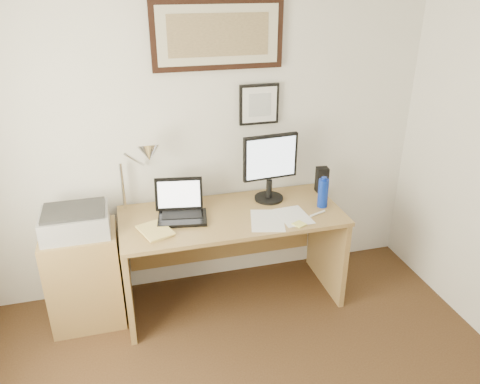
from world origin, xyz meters
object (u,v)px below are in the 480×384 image
object	(u,v)px
desk	(229,236)
book	(143,235)
side_cabinet	(85,277)
water_bottle	(323,193)
lcd_monitor	(270,165)
laptop	(181,209)
printer	(75,221)

from	to	relation	value
desk	book	bearing A→B (deg)	-160.04
book	desk	world-z (taller)	book
book	side_cabinet	bearing A→B (deg)	154.81
side_cabinet	water_bottle	distance (m)	1.82
lcd_monitor	side_cabinet	bearing A→B (deg)	-175.67
water_bottle	lcd_monitor	size ratio (longest dim) A/B	0.42
book	lcd_monitor	distance (m)	1.07
side_cabinet	laptop	bearing A→B (deg)	0.61
water_bottle	printer	bearing A→B (deg)	176.79
laptop	side_cabinet	bearing A→B (deg)	-179.39
side_cabinet	laptop	distance (m)	0.84
side_cabinet	book	xyz separation A→B (m)	(0.42, -0.20, 0.39)
printer	lcd_monitor	bearing A→B (deg)	4.48
side_cabinet	water_bottle	bearing A→B (deg)	-3.35
lcd_monitor	laptop	bearing A→B (deg)	-171.87
side_cabinet	book	world-z (taller)	book
water_bottle	book	world-z (taller)	water_bottle
book	desk	distance (m)	0.73
water_bottle	desk	bearing A→B (deg)	168.59
desk	laptop	distance (m)	0.46
book	lcd_monitor	size ratio (longest dim) A/B	0.49
laptop	lcd_monitor	bearing A→B (deg)	8.13
desk	laptop	world-z (taller)	laptop
side_cabinet	printer	xyz separation A→B (m)	(-0.00, -0.00, 0.45)
water_bottle	printer	size ratio (longest dim) A/B	0.49
book	printer	xyz separation A→B (m)	(-0.43, 0.20, 0.06)
desk	printer	xyz separation A→B (m)	(-1.07, -0.04, 0.30)
laptop	printer	bearing A→B (deg)	-179.07
water_bottle	book	size ratio (longest dim) A/B	0.86
desk	laptop	bearing A→B (deg)	-175.55
desk	lcd_monitor	bearing A→B (deg)	11.96
book	laptop	distance (m)	0.36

